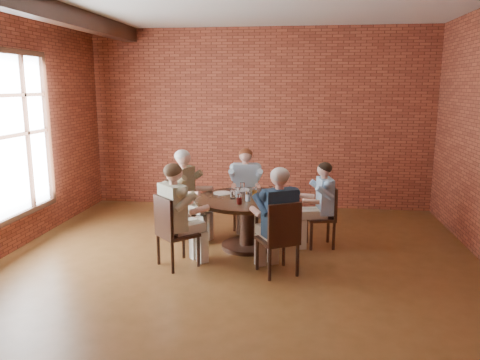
# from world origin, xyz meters

# --- Properties ---
(floor) EXTENTS (7.00, 7.00, 0.00)m
(floor) POSITION_xyz_m (0.00, 0.00, 0.00)
(floor) COLOR brown
(floor) RESTS_ON ground
(wall_back) EXTENTS (7.00, 0.00, 7.00)m
(wall_back) POSITION_xyz_m (0.00, 3.50, 1.70)
(wall_back) COLOR #97422B
(wall_back) RESTS_ON ground
(wall_front) EXTENTS (7.00, 0.00, 7.00)m
(wall_front) POSITION_xyz_m (0.00, -3.50, 1.70)
(wall_front) COLOR #97422B
(wall_front) RESTS_ON ground
(ceiling_beam) EXTENTS (0.22, 6.90, 0.26)m
(ceiling_beam) POSITION_xyz_m (-2.45, 0.00, 3.27)
(ceiling_beam) COLOR black
(ceiling_beam) RESTS_ON ceiling
(window) EXTENTS (0.10, 2.16, 2.36)m
(window) POSITION_xyz_m (-3.18, 0.40, 1.65)
(window) COLOR white
(window) RESTS_ON wall_left
(dining_table) EXTENTS (1.48, 1.48, 0.75)m
(dining_table) POSITION_xyz_m (0.05, 1.03, 0.53)
(dining_table) COLOR black
(dining_table) RESTS_ON floor
(chair_a) EXTENTS (0.45, 0.45, 0.89)m
(chair_a) POSITION_xyz_m (1.18, 1.25, 0.49)
(chair_a) COLOR black
(chair_a) RESTS_ON floor
(diner_a) EXTENTS (0.67, 0.58, 1.25)m
(diner_a) POSITION_xyz_m (1.11, 1.23, 0.63)
(diner_a) COLOR teal
(diner_a) RESTS_ON floor
(chair_b) EXTENTS (0.48, 0.48, 0.93)m
(chair_b) POSITION_xyz_m (-0.10, 2.09, 0.51)
(chair_b) COLOR black
(chair_b) RESTS_ON floor
(diner_b) EXTENTS (0.61, 0.71, 1.33)m
(diner_b) POSITION_xyz_m (-0.09, 2.00, 0.66)
(diner_b) COLOR #96ADBF
(diner_b) RESTS_ON floor
(chair_c) EXTENTS (0.56, 0.56, 0.96)m
(chair_c) POSITION_xyz_m (-1.01, 1.36, 0.52)
(chair_c) COLOR black
(chair_c) RESTS_ON floor
(diner_c) EXTENTS (0.82, 0.74, 1.38)m
(diner_c) POSITION_xyz_m (-0.92, 1.34, 0.69)
(diner_c) COLOR brown
(diner_c) RESTS_ON floor
(chair_d) EXTENTS (0.62, 0.62, 0.95)m
(chair_d) POSITION_xyz_m (-0.83, 0.17, 0.52)
(chair_d) COLOR black
(chair_d) RESTS_ON floor
(diner_d) EXTENTS (0.86, 0.86, 1.36)m
(diner_d) POSITION_xyz_m (-0.76, 0.23, 0.68)
(diner_d) COLOR #BFAB96
(diner_d) RESTS_ON floor
(chair_e) EXTENTS (0.60, 0.60, 0.95)m
(chair_e) POSITION_xyz_m (0.58, 0.07, 0.51)
(chair_e) COLOR black
(chair_e) RESTS_ON floor
(diner_e) EXTENTS (0.80, 0.85, 1.36)m
(diner_e) POSITION_xyz_m (0.53, 0.15, 0.68)
(diner_e) COLOR #16283E
(diner_e) RESTS_ON floor
(plate_a) EXTENTS (0.26, 0.26, 0.01)m
(plate_a) POSITION_xyz_m (0.55, 1.20, 0.76)
(plate_a) COLOR white
(plate_a) RESTS_ON dining_table
(plate_b) EXTENTS (0.26, 0.26, 0.01)m
(plate_b) POSITION_xyz_m (-0.10, 1.53, 0.76)
(plate_b) COLOR white
(plate_b) RESTS_ON dining_table
(plate_c) EXTENTS (0.26, 0.26, 0.01)m
(plate_c) POSITION_xyz_m (-0.35, 1.26, 0.76)
(plate_c) COLOR white
(plate_c) RESTS_ON dining_table
(plate_d) EXTENTS (0.26, 0.26, 0.01)m
(plate_d) POSITION_xyz_m (0.35, 0.71, 0.76)
(plate_d) COLOR white
(plate_d) RESTS_ON dining_table
(glass_a) EXTENTS (0.07, 0.07, 0.14)m
(glass_a) POSITION_xyz_m (0.38, 1.21, 0.82)
(glass_a) COLOR white
(glass_a) RESTS_ON dining_table
(glass_b) EXTENTS (0.07, 0.07, 0.14)m
(glass_b) POSITION_xyz_m (0.15, 1.14, 0.82)
(glass_b) COLOR white
(glass_b) RESTS_ON dining_table
(glass_c) EXTENTS (0.07, 0.07, 0.14)m
(glass_c) POSITION_xyz_m (-0.06, 1.42, 0.82)
(glass_c) COLOR white
(glass_c) RESTS_ON dining_table
(glass_d) EXTENTS (0.07, 0.07, 0.14)m
(glass_d) POSITION_xyz_m (-0.09, 1.07, 0.82)
(glass_d) COLOR white
(glass_d) RESTS_ON dining_table
(glass_e) EXTENTS (0.07, 0.07, 0.14)m
(glass_e) POSITION_xyz_m (-0.14, 0.95, 0.82)
(glass_e) COLOR white
(glass_e) RESTS_ON dining_table
(glass_f) EXTENTS (0.07, 0.07, 0.14)m
(glass_f) POSITION_xyz_m (-0.01, 0.66, 0.82)
(glass_f) COLOR white
(glass_f) RESTS_ON dining_table
(glass_g) EXTENTS (0.07, 0.07, 0.14)m
(glass_g) POSITION_xyz_m (0.08, 0.85, 0.82)
(glass_g) COLOR white
(glass_g) RESTS_ON dining_table
(smartphone) EXTENTS (0.07, 0.13, 0.01)m
(smartphone) POSITION_xyz_m (0.36, 0.57, 0.75)
(smartphone) COLOR black
(smartphone) RESTS_ON dining_table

